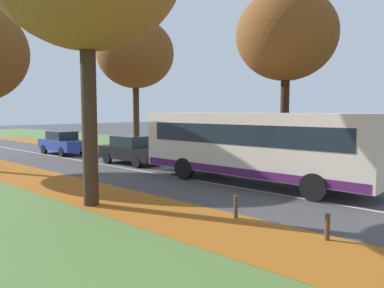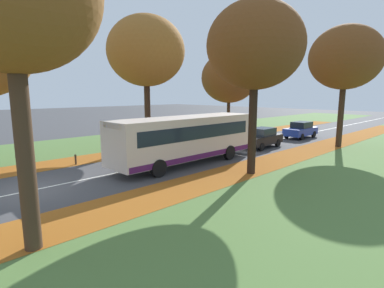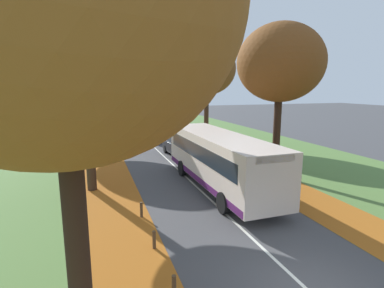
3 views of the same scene
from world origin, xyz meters
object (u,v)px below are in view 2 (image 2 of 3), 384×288
at_px(tree_left_mid, 229,78).
at_px(car_blue_following, 301,130).
at_px(tree_right_mid, 345,58).
at_px(bus, 186,137).
at_px(bollard_fourth, 114,153).
at_px(bollard_second, 29,166).
at_px(car_black_lead, 262,138).
at_px(tree_left_near, 146,51).
at_px(tree_right_near, 255,46).
at_px(bollard_third, 76,160).

relative_size(tree_left_mid, car_blue_following, 2.07).
bearing_deg(car_blue_following, tree_left_mid, -154.50).
bearing_deg(tree_right_mid, bus, -108.49).
bearing_deg(bollard_fourth, bollard_second, -90.10).
xyz_separation_m(bollard_second, car_black_lead, (4.82, 16.24, 0.46)).
distance_m(tree_left_near, tree_right_mid, 15.97).
xyz_separation_m(tree_left_mid, car_blue_following, (6.72, 3.20, -5.24)).
distance_m(tree_left_mid, car_black_lead, 9.72).
height_order(tree_left_mid, bollard_second, tree_left_mid).
xyz_separation_m(tree_left_near, car_blue_following, (6.52, 14.02, -6.91)).
relative_size(tree_left_mid, tree_right_near, 0.95).
xyz_separation_m(bollard_fourth, car_black_lead, (4.81, 10.90, 0.47)).
bearing_deg(car_black_lead, bus, -91.06).
bearing_deg(tree_right_mid, tree_left_near, -134.01).
bearing_deg(tree_left_mid, car_black_lead, -31.48).
height_order(tree_right_near, car_blue_following, tree_right_near).
distance_m(tree_right_mid, bollard_second, 24.08).
relative_size(tree_right_mid, bollard_second, 14.01).
distance_m(bollard_third, car_black_lead, 14.41).
bearing_deg(bollard_fourth, tree_right_near, 21.18).
height_order(tree_left_mid, tree_right_near, tree_right_near).
distance_m(tree_right_mid, bollard_third, 21.76).
relative_size(tree_left_near, car_blue_following, 2.50).
bearing_deg(tree_right_near, tree_left_near, 175.21).
bearing_deg(car_blue_following, bollard_fourth, -103.89).
relative_size(tree_left_near, tree_right_near, 1.15).
relative_size(tree_left_near, bollard_third, 16.39).
relative_size(tree_left_near, car_black_lead, 2.48).
xyz_separation_m(tree_left_mid, tree_right_near, (11.09, -11.73, 0.81)).
bearing_deg(bus, tree_right_near, 12.65).
xyz_separation_m(tree_right_near, car_black_lead, (-4.11, 7.45, -6.05)).
distance_m(bollard_third, bus, 7.09).
distance_m(tree_right_near, car_black_lead, 10.44).
bearing_deg(bollard_second, tree_right_near, 44.57).
height_order(tree_left_mid, bollard_third, tree_left_mid).
xyz_separation_m(bollard_second, bus, (4.67, 7.84, 1.35)).
relative_size(bollard_second, car_black_lead, 0.16).
xyz_separation_m(tree_right_near, bollard_third, (-8.91, -6.13, -6.54)).
bearing_deg(tree_right_near, bollard_second, -135.43).
xyz_separation_m(tree_right_mid, bollard_fourth, (-9.12, -15.85, -6.90)).
bearing_deg(tree_right_mid, bollard_fourth, -119.92).
xyz_separation_m(bollard_second, bollard_third, (0.02, 2.67, -0.03)).
bearing_deg(tree_left_mid, tree_right_mid, 3.37).
bearing_deg(bollard_third, car_black_lead, 70.51).
distance_m(tree_right_mid, car_blue_following, 8.28).
xyz_separation_m(bollard_fourth, bus, (4.66, 2.50, 1.36)).
height_order(tree_left_near, car_blue_following, tree_left_near).
relative_size(tree_left_mid, bollard_third, 13.54).
bearing_deg(car_blue_following, tree_right_near, -73.68).
bearing_deg(bollard_third, bollard_fourth, 90.17).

